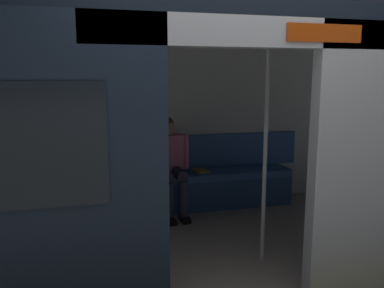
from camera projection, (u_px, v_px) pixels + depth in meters
train_car at (190, 100)px, 3.80m from camera, size 6.40×2.70×2.21m
bench_seat at (177, 183)px, 4.95m from camera, size 3.04×0.44×0.48m
person_seated at (169, 159)px, 4.82m from camera, size 0.55×0.70×1.21m
handbag at (139, 169)px, 4.85m from camera, size 0.26×0.15×0.17m
book at (201, 170)px, 5.06m from camera, size 0.20×0.25×0.03m
grab_pole_door at (163, 161)px, 3.12m from camera, size 0.04×0.04×2.07m
grab_pole_far at (265, 152)px, 3.49m from camera, size 0.04×0.04×2.07m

